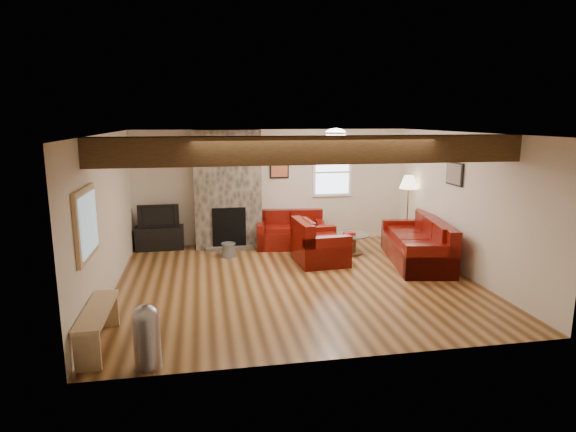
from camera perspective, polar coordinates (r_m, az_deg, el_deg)
name	(u,v)px	position (r m, az deg, el deg)	size (l,w,h in m)	color
room	(297,209)	(7.97, 1.03, 0.78)	(8.00, 8.00, 8.00)	#573417
oak_beam	(315,150)	(6.62, 3.18, 7.83)	(6.00, 0.36, 0.38)	#321D0F
chimney_breast	(228,191)	(10.30, -7.17, 2.97)	(1.40, 0.67, 2.50)	#3C362E
back_window	(332,172)	(10.85, 5.26, 5.20)	(0.90, 0.08, 1.10)	white
hatch_window	(87,224)	(6.47, -22.77, -0.83)	(0.08, 1.00, 0.90)	tan
ceiling_dome	(336,135)	(8.92, 5.67, 9.57)	(0.40, 0.40, 0.18)	white
artwork_back	(279,166)	(10.58, -1.04, 5.90)	(0.42, 0.06, 0.52)	black
artwork_right	(454,174)	(9.21, 19.10, 4.75)	(0.06, 0.55, 0.42)	black
sofa_three	(416,241)	(9.55, 14.98, -2.87)	(2.21, 0.92, 0.85)	#440604
loveseat	(291,230)	(10.35, 0.31, -1.62)	(1.44, 0.83, 0.76)	#440604
armchair_red	(320,241)	(9.25, 3.84, -3.00)	(1.04, 0.91, 0.84)	#440604
coffee_table	(349,243)	(9.98, 7.23, -3.25)	(0.84, 0.84, 0.44)	#492917
tv_cabinet	(160,238)	(10.55, -14.94, -2.52)	(0.99, 0.39, 0.49)	black
television	(159,215)	(10.45, -15.08, 0.08)	(0.84, 0.11, 0.48)	black
floor_lamp	(409,186)	(10.56, 14.11, 3.46)	(0.40, 0.40, 1.54)	#AC9047
pine_bench	(98,328)	(6.40, -21.57, -12.23)	(0.30, 1.30, 0.49)	tan
pedal_bin	(147,336)	(5.69, -16.38, -13.53)	(0.30, 0.30, 0.74)	#97969B
coal_bucket	(228,250)	(9.74, -7.07, -3.99)	(0.31, 0.31, 0.29)	slate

